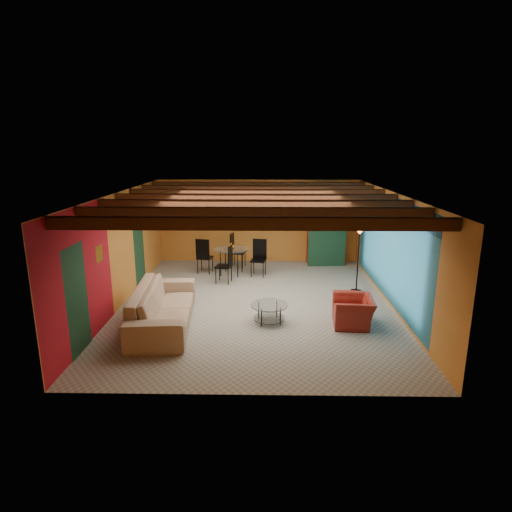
{
  "coord_description": "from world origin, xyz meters",
  "views": [
    {
      "loc": [
        0.19,
        -9.92,
        3.77
      ],
      "look_at": [
        0.0,
        0.2,
        1.15
      ],
      "focal_mm": 30.11,
      "sensor_mm": 36.0,
      "label": 1
    }
  ],
  "objects_px": {
    "potted_plant": "(328,195)",
    "vase": "(231,236)",
    "armchair": "(353,311)",
    "armoire": "(326,233)",
    "sofa": "(163,306)",
    "floor_lamp": "(358,259)",
    "coffee_table": "(269,313)",
    "dining_table": "(231,257)"
  },
  "relations": [
    {
      "from": "sofa",
      "to": "armchair",
      "type": "height_order",
      "value": "sofa"
    },
    {
      "from": "floor_lamp",
      "to": "vase",
      "type": "bearing_deg",
      "value": 156.16
    },
    {
      "from": "coffee_table",
      "to": "potted_plant",
      "type": "relative_size",
      "value": 1.87
    },
    {
      "from": "armoire",
      "to": "vase",
      "type": "bearing_deg",
      "value": -160.06
    },
    {
      "from": "dining_table",
      "to": "vase",
      "type": "bearing_deg",
      "value": 0.0
    },
    {
      "from": "floor_lamp",
      "to": "armchair",
      "type": "bearing_deg",
      "value": -103.66
    },
    {
      "from": "potted_plant",
      "to": "vase",
      "type": "bearing_deg",
      "value": -157.09
    },
    {
      "from": "armchair",
      "to": "dining_table",
      "type": "xyz_separation_m",
      "value": [
        -2.9,
        3.68,
        0.24
      ]
    },
    {
      "from": "potted_plant",
      "to": "vase",
      "type": "relative_size",
      "value": 2.45
    },
    {
      "from": "potted_plant",
      "to": "vase",
      "type": "distance_m",
      "value": 3.4
    },
    {
      "from": "armoire",
      "to": "sofa",
      "type": "bearing_deg",
      "value": -132.58
    },
    {
      "from": "armchair",
      "to": "floor_lamp",
      "type": "relative_size",
      "value": 0.54
    },
    {
      "from": "vase",
      "to": "dining_table",
      "type": "bearing_deg",
      "value": 0.0
    },
    {
      "from": "dining_table",
      "to": "vase",
      "type": "distance_m",
      "value": 0.64
    },
    {
      "from": "armchair",
      "to": "dining_table",
      "type": "bearing_deg",
      "value": -137.22
    },
    {
      "from": "coffee_table",
      "to": "dining_table",
      "type": "xyz_separation_m",
      "value": [
        -1.1,
        3.6,
        0.34
      ]
    },
    {
      "from": "coffee_table",
      "to": "armoire",
      "type": "xyz_separation_m",
      "value": [
        1.88,
        4.85,
        0.8
      ]
    },
    {
      "from": "sofa",
      "to": "armoire",
      "type": "xyz_separation_m",
      "value": [
        4.16,
        5.03,
        0.59
      ]
    },
    {
      "from": "sofa",
      "to": "vase",
      "type": "bearing_deg",
      "value": -22.21
    },
    {
      "from": "sofa",
      "to": "armoire",
      "type": "relative_size",
      "value": 1.44
    },
    {
      "from": "coffee_table",
      "to": "vase",
      "type": "height_order",
      "value": "vase"
    },
    {
      "from": "coffee_table",
      "to": "vase",
      "type": "bearing_deg",
      "value": 106.95
    },
    {
      "from": "armchair",
      "to": "armoire",
      "type": "distance_m",
      "value": 4.99
    },
    {
      "from": "sofa",
      "to": "dining_table",
      "type": "height_order",
      "value": "dining_table"
    },
    {
      "from": "coffee_table",
      "to": "vase",
      "type": "distance_m",
      "value": 3.88
    },
    {
      "from": "potted_plant",
      "to": "vase",
      "type": "height_order",
      "value": "potted_plant"
    },
    {
      "from": "vase",
      "to": "sofa",
      "type": "bearing_deg",
      "value": -107.41
    },
    {
      "from": "vase",
      "to": "potted_plant",
      "type": "bearing_deg",
      "value": 22.91
    },
    {
      "from": "coffee_table",
      "to": "floor_lamp",
      "type": "bearing_deg",
      "value": 41.71
    },
    {
      "from": "armchair",
      "to": "potted_plant",
      "type": "xyz_separation_m",
      "value": [
        0.08,
        4.94,
        1.94
      ]
    },
    {
      "from": "armchair",
      "to": "potted_plant",
      "type": "height_order",
      "value": "potted_plant"
    },
    {
      "from": "coffee_table",
      "to": "potted_plant",
      "type": "height_order",
      "value": "potted_plant"
    },
    {
      "from": "floor_lamp",
      "to": "vase",
      "type": "distance_m",
      "value": 3.76
    },
    {
      "from": "armchair",
      "to": "armoire",
      "type": "xyz_separation_m",
      "value": [
        0.08,
        4.94,
        0.7
      ]
    },
    {
      "from": "sofa",
      "to": "floor_lamp",
      "type": "distance_m",
      "value": 5.15
    },
    {
      "from": "armoire",
      "to": "floor_lamp",
      "type": "height_order",
      "value": "armoire"
    },
    {
      "from": "dining_table",
      "to": "potted_plant",
      "type": "height_order",
      "value": "potted_plant"
    },
    {
      "from": "armchair",
      "to": "vase",
      "type": "xyz_separation_m",
      "value": [
        -2.9,
        3.68,
        0.87
      ]
    },
    {
      "from": "armoire",
      "to": "potted_plant",
      "type": "height_order",
      "value": "potted_plant"
    },
    {
      "from": "armchair",
      "to": "floor_lamp",
      "type": "height_order",
      "value": "floor_lamp"
    },
    {
      "from": "sofa",
      "to": "floor_lamp",
      "type": "xyz_separation_m",
      "value": [
        4.61,
        2.25,
        0.46
      ]
    },
    {
      "from": "coffee_table",
      "to": "dining_table",
      "type": "relative_size",
      "value": 0.39
    }
  ]
}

